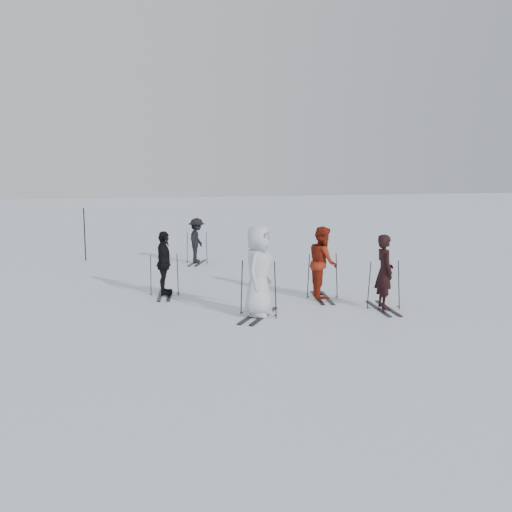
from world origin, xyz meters
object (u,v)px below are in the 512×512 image
Objects in this scene: skier_near_dark at (384,273)px; skier_grey at (258,272)px; skier_red at (323,263)px; skier_uphill_far at (197,241)px; skier_uphill_left at (164,264)px; piste_marker at (85,234)px.

skier_grey is at bearing 95.15° from skier_near_dark.
skier_red reaches higher than skier_uphill_far.
skier_red is 1.16× the size of skier_uphill_far.
skier_uphill_far is at bearing 29.05° from skier_near_dark.
skier_uphill_left is 1.06× the size of skier_uphill_far.
skier_red is 6.81m from skier_uphill_far.
skier_uphill_left is at bearing 81.13° from skier_red.
skier_near_dark is 1.05× the size of skier_uphill_left.
skier_uphill_far is 4.17m from piste_marker.
piste_marker is at bearing 89.54° from skier_uphill_far.
skier_uphill_far is (0.23, 7.79, -0.22)m from skier_grey.
skier_grey is at bearing -156.26° from skier_uphill_far.
skier_grey is 3.25m from skier_uphill_left.
skier_grey is (-2.12, -1.24, 0.10)m from skier_red.
skier_grey reaches higher than skier_red.
skier_near_dark is at bearing -57.64° from skier_grey.
skier_grey is at bearing -69.92° from piste_marker.
skier_near_dark is 0.96× the size of skier_red.
skier_uphill_left is at bearing 68.21° from skier_grey.
skier_near_dark is 8.51m from skier_uphill_far.
skier_uphill_left is (-3.79, 1.54, -0.08)m from skier_red.
piste_marker is at bearing 57.31° from skier_grey.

